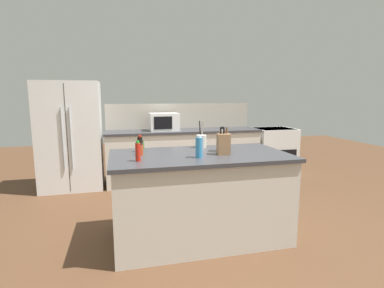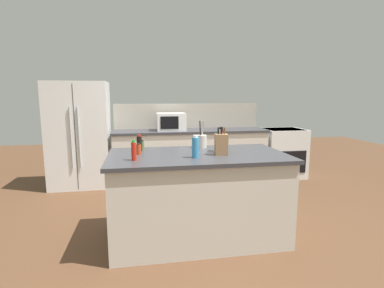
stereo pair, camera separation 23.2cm
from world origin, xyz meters
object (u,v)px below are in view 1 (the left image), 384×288
(knife_block, at_px, (224,144))
(soy_sauce_bottle, at_px, (140,144))
(hot_sauce_bottle, at_px, (138,152))
(utensil_crock, at_px, (201,141))
(dish_soap_bottle, at_px, (199,147))
(range_oven, at_px, (273,151))
(refrigerator, at_px, (71,136))
(vinegar_bottle, at_px, (222,140))
(spice_jar_paprika, at_px, (140,150))
(spice_jar_oregano, at_px, (142,145))
(pepper_grinder, at_px, (221,142))
(microwave, at_px, (164,122))

(knife_block, xyz_separation_m, soy_sauce_bottle, (-0.84, 0.37, -0.03))
(hot_sauce_bottle, bearing_deg, utensil_crock, 36.31)
(dish_soap_bottle, bearing_deg, range_oven, 47.86)
(refrigerator, distance_m, soy_sauce_bottle, 2.23)
(refrigerator, xyz_separation_m, vinegar_bottle, (1.90, -2.15, 0.18))
(vinegar_bottle, height_order, spice_jar_paprika, vinegar_bottle)
(spice_jar_oregano, distance_m, pepper_grinder, 0.90)
(range_oven, bearing_deg, dish_soap_bottle, -132.14)
(pepper_grinder, bearing_deg, range_oven, 49.45)
(knife_block, height_order, soy_sauce_bottle, knife_block)
(soy_sauce_bottle, relative_size, pepper_grinder, 0.75)
(refrigerator, relative_size, pepper_grinder, 7.16)
(spice_jar_oregano, bearing_deg, utensil_crock, -1.33)
(soy_sauce_bottle, bearing_deg, dish_soap_bottle, -39.77)
(spice_jar_oregano, bearing_deg, hot_sauce_bottle, -97.98)
(spice_jar_oregano, height_order, vinegar_bottle, vinegar_bottle)
(soy_sauce_bottle, bearing_deg, pepper_grinder, -14.85)
(knife_block, relative_size, dish_soap_bottle, 1.27)
(microwave, distance_m, dish_soap_bottle, 2.39)
(microwave, height_order, spice_jar_oregano, microwave)
(range_oven, height_order, pepper_grinder, pepper_grinder)
(range_oven, xyz_separation_m, pepper_grinder, (-1.85, -2.16, 0.59))
(refrigerator, height_order, soy_sauce_bottle, refrigerator)
(microwave, xyz_separation_m, spice_jar_paprika, (-0.57, -2.12, -0.10))
(utensil_crock, bearing_deg, spice_jar_paprika, -158.80)
(knife_block, xyz_separation_m, vinegar_bottle, (0.05, 0.20, 0.01))
(utensil_crock, bearing_deg, spice_jar_oregano, 178.67)
(hot_sauce_bottle, height_order, pepper_grinder, pepper_grinder)
(hot_sauce_bottle, bearing_deg, dish_soap_bottle, 1.60)
(refrigerator, bearing_deg, hot_sauce_bottle, -68.86)
(range_oven, distance_m, dish_soap_bottle, 3.27)
(refrigerator, bearing_deg, microwave, -1.88)
(dish_soap_bottle, xyz_separation_m, spice_jar_paprika, (-0.56, 0.27, -0.05))
(spice_jar_oregano, bearing_deg, range_oven, 34.09)
(knife_block, height_order, vinegar_bottle, knife_block)
(knife_block, height_order, hot_sauce_bottle, knife_block)
(dish_soap_bottle, bearing_deg, spice_jar_oregano, 132.07)
(vinegar_bottle, bearing_deg, microwave, 99.12)
(spice_jar_oregano, height_order, dish_soap_bottle, dish_soap_bottle)
(range_oven, relative_size, knife_block, 3.17)
(microwave, height_order, hot_sauce_bottle, microwave)
(pepper_grinder, bearing_deg, utensil_crock, 111.69)
(microwave, bearing_deg, refrigerator, 178.12)
(utensil_crock, distance_m, hot_sauce_bottle, 0.97)
(spice_jar_oregano, bearing_deg, knife_block, -30.80)
(soy_sauce_bottle, distance_m, vinegar_bottle, 0.91)
(refrigerator, bearing_deg, range_oven, -0.79)
(soy_sauce_bottle, bearing_deg, spice_jar_paprika, -92.79)
(range_oven, distance_m, soy_sauce_bottle, 3.38)
(pepper_grinder, bearing_deg, hot_sauce_bottle, -164.99)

